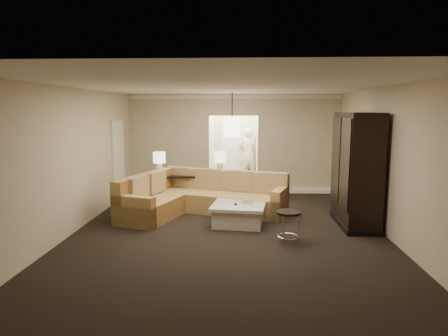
# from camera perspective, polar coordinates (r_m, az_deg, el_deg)

# --- Properties ---
(ground) EXTENTS (8.00, 8.00, 0.00)m
(ground) POSITION_cam_1_polar(r_m,az_deg,el_deg) (7.75, 0.55, -9.50)
(ground) COLOR black
(ground) RESTS_ON ground
(wall_back) EXTENTS (6.00, 0.04, 2.80)m
(wall_back) POSITION_cam_1_polar(r_m,az_deg,el_deg) (11.42, 1.34, 3.45)
(wall_back) COLOR #B8AF8B
(wall_back) RESTS_ON ground
(wall_front) EXTENTS (6.00, 0.04, 2.80)m
(wall_front) POSITION_cam_1_polar(r_m,az_deg,el_deg) (3.52, -1.96, -7.76)
(wall_front) COLOR #B8AF8B
(wall_front) RESTS_ON ground
(wall_left) EXTENTS (0.04, 8.00, 2.80)m
(wall_left) POSITION_cam_1_polar(r_m,az_deg,el_deg) (8.13, -21.07, 0.89)
(wall_left) COLOR #B8AF8B
(wall_left) RESTS_ON ground
(wall_right) EXTENTS (0.04, 8.00, 2.80)m
(wall_right) POSITION_cam_1_polar(r_m,az_deg,el_deg) (7.92, 22.81, 0.61)
(wall_right) COLOR #B8AF8B
(wall_right) RESTS_ON ground
(ceiling) EXTENTS (6.00, 8.00, 0.02)m
(ceiling) POSITION_cam_1_polar(r_m,az_deg,el_deg) (7.39, 0.58, 11.64)
(ceiling) COLOR white
(ceiling) RESTS_ON wall_back
(crown_molding) EXTENTS (6.00, 0.10, 0.12)m
(crown_molding) POSITION_cam_1_polar(r_m,az_deg,el_deg) (11.33, 1.36, 10.14)
(crown_molding) COLOR white
(crown_molding) RESTS_ON wall_back
(baseboard) EXTENTS (6.00, 0.10, 0.12)m
(baseboard) POSITION_cam_1_polar(r_m,az_deg,el_deg) (11.56, 1.31, -3.20)
(baseboard) COLOR white
(baseboard) RESTS_ON ground
(side_door) EXTENTS (0.05, 0.90, 2.10)m
(side_door) POSITION_cam_1_polar(r_m,az_deg,el_deg) (10.76, -14.85, 1.00)
(side_door) COLOR white
(side_door) RESTS_ON ground
(foyer) EXTENTS (1.44, 2.02, 2.80)m
(foyer) POSITION_cam_1_polar(r_m,az_deg,el_deg) (12.76, 1.49, 3.52)
(foyer) COLOR white
(foyer) RESTS_ON ground
(sectional_sofa) EXTENTS (3.78, 2.70, 0.95)m
(sectional_sofa) POSITION_cam_1_polar(r_m,az_deg,el_deg) (9.23, -3.80, -4.16)
(sectional_sofa) COLOR brown
(sectional_sofa) RESTS_ON ground
(coffee_table) EXTENTS (1.20, 1.20, 0.45)m
(coffee_table) POSITION_cam_1_polar(r_m,az_deg,el_deg) (8.39, 2.14, -6.52)
(coffee_table) COLOR beige
(coffee_table) RESTS_ON ground
(console_table) EXTENTS (1.99, 0.65, 0.76)m
(console_table) POSITION_cam_1_polar(r_m,az_deg,el_deg) (10.07, -4.86, -2.70)
(console_table) COLOR black
(console_table) RESTS_ON ground
(armoire) EXTENTS (0.69, 1.61, 2.32)m
(armoire) POSITION_cam_1_polar(r_m,az_deg,el_deg) (8.58, 18.32, -0.55)
(armoire) COLOR black
(armoire) RESTS_ON ground
(drink_table) EXTENTS (0.45, 0.45, 0.57)m
(drink_table) POSITION_cam_1_polar(r_m,az_deg,el_deg) (7.33, 9.18, -7.35)
(drink_table) COLOR black
(drink_table) RESTS_ON ground
(table_lamp_left) EXTENTS (0.30, 0.30, 0.58)m
(table_lamp_left) POSITION_cam_1_polar(r_m,az_deg,el_deg) (10.01, -9.23, 1.16)
(table_lamp_left) COLOR white
(table_lamp_left) RESTS_ON console_table
(table_lamp_right) EXTENTS (0.30, 0.30, 0.58)m
(table_lamp_right) POSITION_cam_1_polar(r_m,az_deg,el_deg) (9.97, -0.56, 1.23)
(table_lamp_right) COLOR white
(table_lamp_right) RESTS_ON console_table
(pendant_light) EXTENTS (0.38, 0.38, 1.09)m
(pendant_light) POSITION_cam_1_polar(r_m,az_deg,el_deg) (10.09, 1.16, 5.95)
(pendant_light) COLOR black
(pendant_light) RESTS_ON ceiling
(person) EXTENTS (0.74, 0.51, 2.00)m
(person) POSITION_cam_1_polar(r_m,az_deg,el_deg) (13.05, 3.49, 2.30)
(person) COLOR beige
(person) RESTS_ON ground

